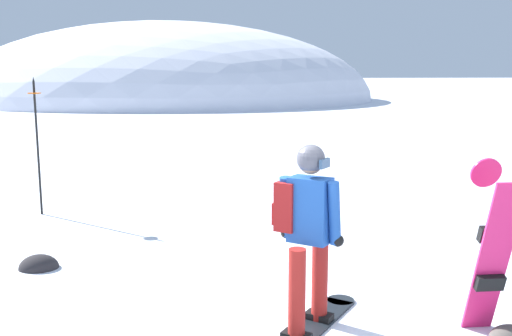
{
  "coord_description": "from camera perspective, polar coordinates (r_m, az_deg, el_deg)",
  "views": [
    {
      "loc": [
        -0.6,
        -4.34,
        2.35
      ],
      "look_at": [
        0.13,
        3.53,
        1.0
      ],
      "focal_mm": 40.62,
      "sensor_mm": 36.0,
      "label": 1
    }
  ],
  "objects": [
    {
      "name": "piste_marker_near",
      "position": [
        9.95,
        -20.76,
        2.81
      ],
      "size": [
        0.2,
        0.2,
        2.24
      ],
      "color": "black",
      "rests_on": "ground"
    },
    {
      "name": "snowboarder_main",
      "position": [
        5.17,
        4.99,
        -6.42
      ],
      "size": [
        1.19,
        1.55,
        1.71
      ],
      "color": "black",
      "rests_on": "ground"
    },
    {
      "name": "rock_small",
      "position": [
        7.5,
        -20.6,
        -9.21
      ],
      "size": [
        0.47,
        0.4,
        0.33
      ],
      "color": "#282628",
      "rests_on": "ground"
    },
    {
      "name": "spare_snowboard",
      "position": [
        5.48,
        22.21,
        -7.45
      ],
      "size": [
        0.28,
        0.53,
        1.59
      ],
      "color": "#D11E5B",
      "rests_on": "ground"
    },
    {
      "name": "ridge_peak_main",
      "position": [
        45.77,
        -8.7,
        6.65
      ],
      "size": [
        31.39,
        28.25,
        11.84
      ],
      "color": "silver",
      "rests_on": "ground"
    }
  ]
}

